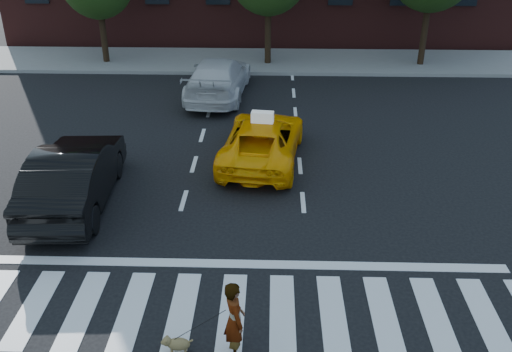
# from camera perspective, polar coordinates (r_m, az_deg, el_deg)

# --- Properties ---
(ground) EXTENTS (120.00, 120.00, 0.00)m
(ground) POSITION_cam_1_polar(r_m,az_deg,el_deg) (11.65, -2.41, -13.44)
(ground) COLOR black
(ground) RESTS_ON ground
(crosswalk) EXTENTS (13.00, 2.40, 0.01)m
(crosswalk) POSITION_cam_1_polar(r_m,az_deg,el_deg) (11.65, -2.41, -13.42)
(crosswalk) COLOR silver
(crosswalk) RESTS_ON ground
(stop_line) EXTENTS (12.00, 0.30, 0.01)m
(stop_line) POSITION_cam_1_polar(r_m,az_deg,el_deg) (12.90, -1.92, -8.77)
(stop_line) COLOR silver
(stop_line) RESTS_ON ground
(sidewalk_far) EXTENTS (30.00, 4.00, 0.15)m
(sidewalk_far) POSITION_cam_1_polar(r_m,az_deg,el_deg) (27.35, 0.11, 11.43)
(sidewalk_far) COLOR slate
(sidewalk_far) RESTS_ON ground
(taxi) EXTENTS (2.74, 4.97, 1.32)m
(taxi) POSITION_cam_1_polar(r_m,az_deg,el_deg) (17.25, 0.65, 3.64)
(taxi) COLOR #FFA705
(taxi) RESTS_ON ground
(black_sedan) EXTENTS (2.01, 5.09, 1.65)m
(black_sedan) POSITION_cam_1_polar(r_m,az_deg,el_deg) (15.54, -17.73, 0.10)
(black_sedan) COLOR black
(black_sedan) RESTS_ON ground
(white_suv) EXTENTS (2.52, 5.39, 1.52)m
(white_suv) POSITION_cam_1_polar(r_m,az_deg,el_deg) (22.72, -3.81, 9.81)
(white_suv) COLOR silver
(white_suv) RESTS_ON ground
(woman) EXTENTS (0.55, 0.67, 1.57)m
(woman) POSITION_cam_1_polar(r_m,az_deg,el_deg) (10.30, -2.16, -14.16)
(woman) COLOR #999999
(woman) RESTS_ON ground
(dog) EXTENTS (0.59, 0.23, 0.34)m
(dog) POSITION_cam_1_polar(r_m,az_deg,el_deg) (10.82, -8.00, -16.26)
(dog) COLOR olive
(dog) RESTS_ON ground
(taxi_sign) EXTENTS (0.68, 0.36, 0.32)m
(taxi_sign) POSITION_cam_1_polar(r_m,az_deg,el_deg) (16.75, 0.65, 5.92)
(taxi_sign) COLOR white
(taxi_sign) RESTS_ON taxi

